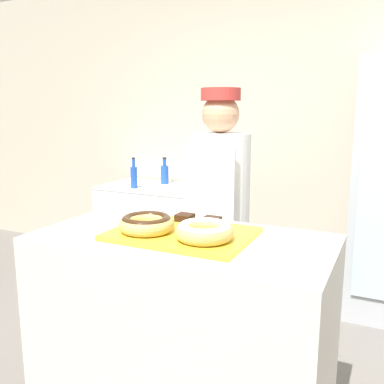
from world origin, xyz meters
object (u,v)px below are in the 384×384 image
(baker_person, at_px, (219,221))
(brownie_back_right, at_px, (211,221))
(donut_light_glaze, at_px, (204,231))
(bottle_blue_b_b, at_px, (165,174))
(brownie_back_left, at_px, (185,217))
(bottle_blue, at_px, (134,176))
(bottle_blue_b, at_px, (191,178))
(donut_chocolate_glaze, at_px, (146,223))
(serving_tray, at_px, (182,234))
(chest_freezer, at_px, (161,229))

(baker_person, bearing_deg, brownie_back_right, -71.55)
(donut_light_glaze, relative_size, baker_person, 0.15)
(brownie_back_right, relative_size, bottle_blue_b_b, 0.30)
(brownie_back_left, bearing_deg, bottle_blue, 130.64)
(bottle_blue_b, height_order, bottle_blue_b_b, bottle_blue_b_b)
(bottle_blue, height_order, bottle_blue_b, bottle_blue)
(donut_chocolate_glaze, bearing_deg, brownie_back_left, 73.86)
(donut_chocolate_glaze, height_order, bottle_blue_b_b, same)
(bottle_blue_b, bearing_deg, brownie_back_left, -65.30)
(donut_chocolate_glaze, xyz_separation_m, brownie_back_left, (0.07, 0.24, -0.02))
(bottle_blue_b_b, bearing_deg, serving_tray, -58.78)
(donut_light_glaze, bearing_deg, bottle_blue_b, 117.15)
(brownie_back_right, relative_size, baker_person, 0.05)
(bottle_blue_b_b, bearing_deg, bottle_blue_b, -21.52)
(bottle_blue_b_b, bearing_deg, chest_freezer, -74.23)
(donut_chocolate_glaze, relative_size, baker_person, 0.15)
(serving_tray, bearing_deg, bottle_blue_b, 114.52)
(donut_light_glaze, relative_size, bottle_blue_b_b, 0.96)
(serving_tray, relative_size, baker_person, 0.37)
(serving_tray, xyz_separation_m, chest_freezer, (-1.12, 1.76, -0.57))
(serving_tray, relative_size, bottle_blue_b, 2.42)
(serving_tray, distance_m, baker_person, 0.70)
(brownie_back_right, distance_m, baker_person, 0.57)
(bottle_blue_b, bearing_deg, bottle_blue, -159.69)
(brownie_back_right, distance_m, bottle_blue, 1.98)
(brownie_back_right, distance_m, bottle_blue_b, 1.84)
(donut_chocolate_glaze, xyz_separation_m, bottle_blue_b_b, (-1.02, 1.99, -0.12))
(serving_tray, bearing_deg, bottle_blue_b_b, 121.22)
(baker_person, bearing_deg, bottle_blue_b_b, 130.62)
(baker_person, height_order, bottle_blue_b, baker_person)
(serving_tray, distance_m, chest_freezer, 2.16)
(donut_chocolate_glaze, distance_m, brownie_back_left, 0.25)
(serving_tray, bearing_deg, baker_person, 98.68)
(serving_tray, distance_m, bottle_blue_b, 1.96)
(serving_tray, bearing_deg, brownie_back_left, 112.71)
(brownie_back_right, xyz_separation_m, chest_freezer, (-1.19, 1.60, -0.60))
(brownie_back_left, relative_size, bottle_blue, 0.28)
(serving_tray, height_order, bottle_blue, bottle_blue)
(donut_chocolate_glaze, relative_size, chest_freezer, 0.22)
(donut_light_glaze, height_order, bottle_blue_b_b, same)
(brownie_back_left, xyz_separation_m, bottle_blue_b, (-0.74, 1.61, -0.10))
(bottle_blue, height_order, bottle_blue_b_b, bottle_blue)
(donut_chocolate_glaze, bearing_deg, serving_tray, 27.27)
(brownie_back_left, bearing_deg, chest_freezer, 123.29)
(donut_light_glaze, height_order, brownie_back_right, donut_light_glaze)
(baker_person, bearing_deg, brownie_back_left, -86.08)
(bottle_blue, bearing_deg, donut_chocolate_glaze, -55.14)
(serving_tray, relative_size, brownie_back_left, 7.85)
(baker_person, xyz_separation_m, bottle_blue, (-1.19, 0.91, 0.06))
(brownie_back_right, xyz_separation_m, baker_person, (-0.17, 0.52, -0.15))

